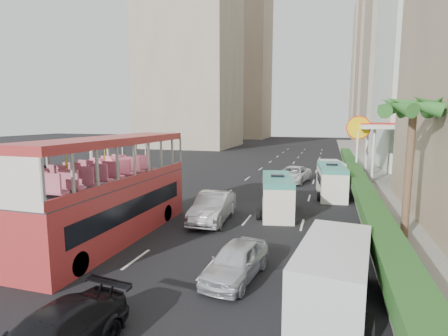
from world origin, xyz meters
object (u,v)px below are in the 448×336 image
at_px(minibus_far, 331,181).
at_px(shell_station, 392,151).
at_px(car_silver_lane_a, 213,221).
at_px(van_asset, 293,182).
at_px(palm_tree, 409,172).
at_px(car_silver_lane_b, 236,278).
at_px(panel_van_near, 333,275).
at_px(minibus_near, 277,195).
at_px(panel_van_far, 332,171).
at_px(double_decker_bus, 113,189).

xyz_separation_m(minibus_far, shell_station, (5.67, 9.93, 1.54)).
xyz_separation_m(car_silver_lane_a, van_asset, (3.24, 14.03, 0.00)).
bearing_deg(palm_tree, car_silver_lane_b, -136.80).
bearing_deg(minibus_far, panel_van_near, -95.59).
distance_m(car_silver_lane_a, panel_van_near, 10.21).
bearing_deg(minibus_far, van_asset, 116.85).
relative_size(van_asset, minibus_near, 1.00).
distance_m(panel_van_far, shell_station, 6.55).
bearing_deg(car_silver_lane_a, shell_station, 53.67).
bearing_deg(minibus_far, minibus_near, -124.30).
bearing_deg(car_silver_lane_b, double_decker_bus, 168.00).
relative_size(car_silver_lane_b, van_asset, 0.75).
bearing_deg(minibus_far, double_decker_bus, -134.06).
height_order(car_silver_lane_b, panel_van_near, panel_van_near).
height_order(double_decker_bus, van_asset, double_decker_bus).
distance_m(minibus_near, shell_station, 18.35).
bearing_deg(minibus_near, van_asset, 79.68).
relative_size(panel_van_far, palm_tree, 0.72).
height_order(double_decker_bus, minibus_far, double_decker_bus).
relative_size(car_silver_lane_a, shell_station, 0.63).
distance_m(minibus_far, panel_van_near, 16.45).
bearing_deg(car_silver_lane_b, minibus_near, 96.73).
bearing_deg(panel_van_far, minibus_far, -102.28).
bearing_deg(van_asset, minibus_near, -79.57).
height_order(palm_tree, shell_station, palm_tree).
height_order(car_silver_lane_b, minibus_near, minibus_near).
height_order(double_decker_bus, car_silver_lane_b, double_decker_bus).
relative_size(double_decker_bus, car_silver_lane_a, 2.19).
distance_m(panel_van_near, panel_van_far, 23.46).
bearing_deg(car_silver_lane_b, minibus_far, 85.16).
bearing_deg(minibus_near, panel_van_far, 64.71).
distance_m(van_asset, panel_van_near, 22.00).
relative_size(car_silver_lane_a, car_silver_lane_b, 1.27).
xyz_separation_m(palm_tree, shell_station, (2.20, 19.00, -0.63)).
relative_size(car_silver_lane_b, minibus_near, 0.74).
bearing_deg(palm_tree, double_decker_bus, -163.84).
bearing_deg(double_decker_bus, palm_tree, 16.16).
xyz_separation_m(van_asset, panel_van_near, (3.40, -21.71, 1.01)).
bearing_deg(minibus_far, car_silver_lane_b, -108.11).
bearing_deg(double_decker_bus, panel_van_near, -18.05).
height_order(car_silver_lane_a, shell_station, shell_station).
bearing_deg(car_silver_lane_a, palm_tree, -4.80).
height_order(minibus_near, shell_station, shell_station).
xyz_separation_m(car_silver_lane_b, panel_van_near, (3.45, -0.92, 1.01)).
xyz_separation_m(car_silver_lane_a, minibus_far, (6.60, 8.76, 1.21)).
xyz_separation_m(van_asset, minibus_near, (0.09, -11.28, 1.17)).
height_order(van_asset, minibus_far, minibus_far).
relative_size(minibus_near, palm_tree, 0.83).
bearing_deg(van_asset, minibus_far, -47.46).
relative_size(minibus_near, panel_van_near, 1.04).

